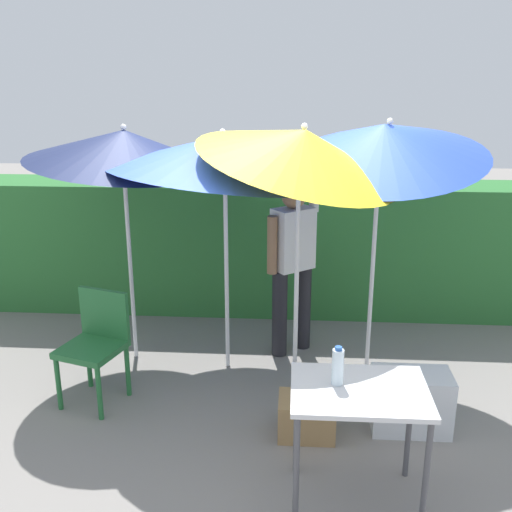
{
  "coord_description": "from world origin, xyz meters",
  "views": [
    {
      "loc": [
        0.31,
        -4.3,
        2.55
      ],
      "look_at": [
        0.0,
        0.3,
        1.1
      ],
      "focal_mm": 41.77,
      "sensor_mm": 36.0,
      "label": 1
    }
  ],
  "objects": [
    {
      "name": "ground_plane",
      "position": [
        0.0,
        0.0,
        0.0
      ],
      "size": [
        24.0,
        24.0,
        0.0
      ],
      "primitive_type": "plane",
      "color": "gray"
    },
    {
      "name": "hedge_row",
      "position": [
        0.0,
        1.9,
        0.7
      ],
      "size": [
        8.0,
        0.7,
        1.41
      ],
      "primitive_type": "cube",
      "color": "#2D7033",
      "rests_on": "ground_plane"
    },
    {
      "name": "umbrella_rainbow",
      "position": [
        -0.28,
        0.51,
        1.88
      ],
      "size": [
        1.94,
        1.93,
        2.2
      ],
      "color": "silver",
      "rests_on": "ground_plane"
    },
    {
      "name": "umbrella_orange",
      "position": [
        1.0,
        0.48,
        2.0
      ],
      "size": [
        1.67,
        1.65,
        2.39
      ],
      "color": "silver",
      "rests_on": "ground_plane"
    },
    {
      "name": "umbrella_yellow",
      "position": [
        -1.13,
        0.63,
        1.93
      ],
      "size": [
        1.65,
        1.64,
        2.18
      ],
      "color": "silver",
      "rests_on": "ground_plane"
    },
    {
      "name": "umbrella_navy",
      "position": [
        0.35,
        0.12,
        2.0
      ],
      "size": [
        1.61,
        1.57,
        2.41
      ],
      "color": "silver",
      "rests_on": "ground_plane"
    },
    {
      "name": "person_vendor",
      "position": [
        0.3,
        0.84,
        0.93
      ],
      "size": [
        0.49,
        0.41,
        1.88
      ],
      "color": "black",
      "rests_on": "ground_plane"
    },
    {
      "name": "chair_plastic",
      "position": [
        -1.23,
        -0.12,
        0.51
      ],
      "size": [
        0.55,
        0.55,
        0.89
      ],
      "color": "#236633",
      "rests_on": "ground_plane"
    },
    {
      "name": "cooler_box",
      "position": [
        1.18,
        -0.39,
        0.23
      ],
      "size": [
        0.57,
        0.33,
        0.45
      ],
      "primitive_type": "cube",
      "color": "silver",
      "rests_on": "ground_plane"
    },
    {
      "name": "crate_cardboard",
      "position": [
        0.42,
        -0.52,
        0.15
      ],
      "size": [
        0.41,
        0.32,
        0.29
      ],
      "primitive_type": "cube",
      "color": "#9E7A4C",
      "rests_on": "ground_plane"
    },
    {
      "name": "folding_table",
      "position": [
        0.71,
        -1.2,
        0.68
      ],
      "size": [
        0.8,
        0.6,
        0.78
      ],
      "color": "#4C4C51",
      "rests_on": "ground_plane"
    },
    {
      "name": "bottle_water",
      "position": [
        0.58,
        -1.15,
        0.89
      ],
      "size": [
        0.07,
        0.07,
        0.24
      ],
      "color": "silver",
      "rests_on": "folding_table"
    }
  ]
}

